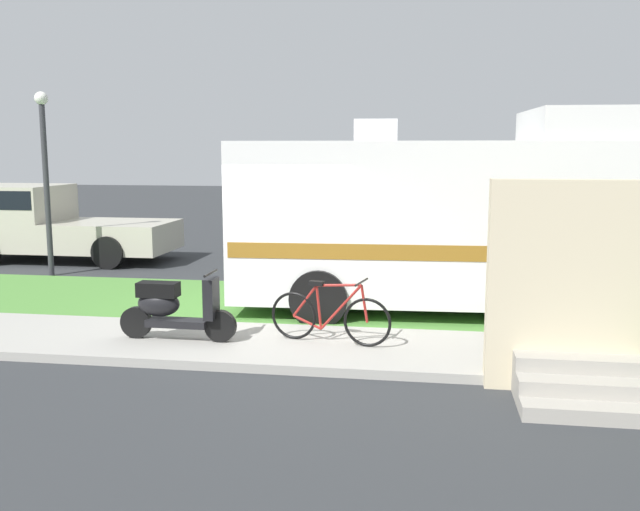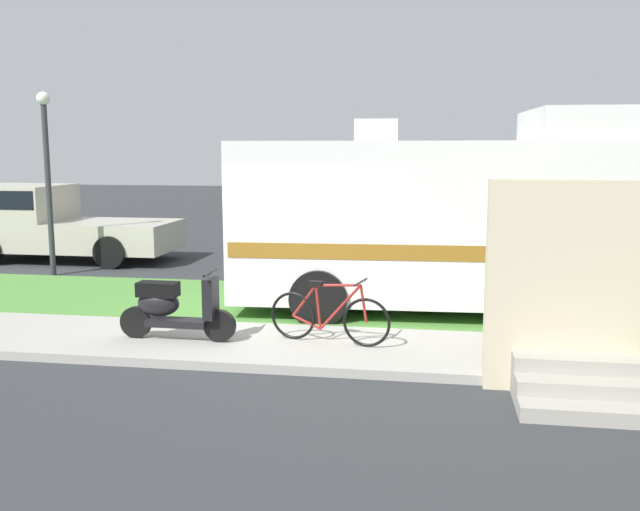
% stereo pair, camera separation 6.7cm
% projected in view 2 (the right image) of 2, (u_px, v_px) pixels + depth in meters
% --- Properties ---
extents(ground_plane, '(80.00, 80.00, 0.00)m').
position_uv_depth(ground_plane, '(266.00, 327.00, 10.72)').
color(ground_plane, '#2D3033').
extents(sidewalk, '(24.00, 2.00, 0.12)m').
position_uv_depth(sidewalk, '(245.00, 345.00, 9.54)').
color(sidewalk, '#9E9B93').
rests_on(sidewalk, ground).
extents(grass_strip, '(24.00, 3.40, 0.08)m').
position_uv_depth(grass_strip, '(286.00, 304.00, 12.17)').
color(grass_strip, '#4C8438').
rests_on(grass_strip, ground).
extents(motorhome_rv, '(6.67, 2.99, 3.35)m').
position_uv_depth(motorhome_rv, '(441.00, 218.00, 11.51)').
color(motorhome_rv, silver).
rests_on(motorhome_rv, ground).
extents(scooter, '(1.66, 0.50, 0.97)m').
position_uv_depth(scooter, '(173.00, 307.00, 9.54)').
color(scooter, black).
rests_on(scooter, ground).
extents(bicycle, '(1.69, 0.55, 0.89)m').
position_uv_depth(bicycle, '(329.00, 316.00, 9.38)').
color(bicycle, black).
rests_on(bicycle, ground).
extents(pickup_truck_near, '(5.18, 2.22, 1.85)m').
position_uv_depth(pickup_truck_near, '(47.00, 220.00, 17.14)').
color(pickup_truck_near, '#B7B29E').
rests_on(pickup_truck_near, ground).
extents(porch_steps, '(2.00, 1.26, 2.40)m').
position_uv_depth(porch_steps, '(578.00, 310.00, 7.68)').
color(porch_steps, '#9E998E').
rests_on(porch_steps, ground).
extents(bottle_green, '(0.07, 0.07, 0.24)m').
position_uv_depth(bottle_green, '(531.00, 339.00, 9.23)').
color(bottle_green, navy).
rests_on(bottle_green, ground).
extents(street_lamp_post, '(0.28, 0.28, 3.92)m').
position_uv_depth(street_lamp_post, '(47.00, 164.00, 14.76)').
color(street_lamp_post, '#333338').
rests_on(street_lamp_post, ground).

